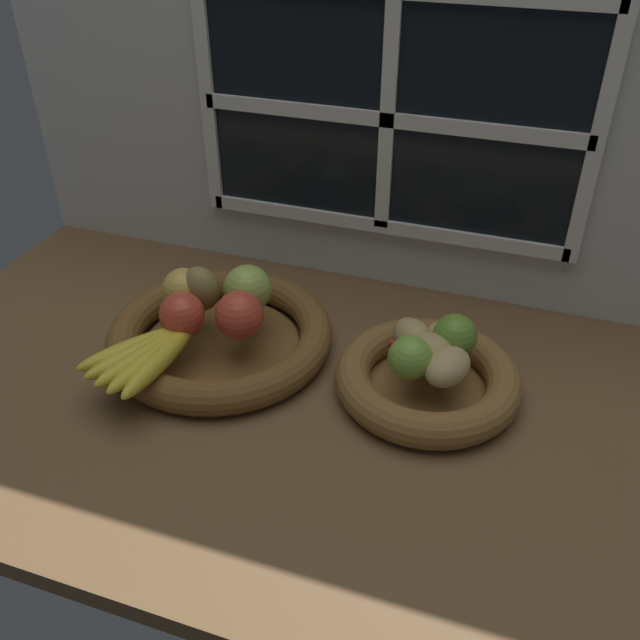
{
  "coord_description": "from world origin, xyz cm",
  "views": [
    {
      "loc": [
        24.88,
        -79.03,
        67.57
      ],
      "look_at": [
        -2.16,
        0.2,
        9.18
      ],
      "focal_mm": 38.52,
      "sensor_mm": 36.0,
      "label": 1
    }
  ],
  "objects_px": {
    "apple_red_right": "(239,315)",
    "pear_brown": "(200,289)",
    "fruit_bowl_right": "(428,378)",
    "potato_oblong": "(413,336)",
    "apple_green_back": "(248,289)",
    "potato_small": "(447,367)",
    "chili_pepper": "(423,359)",
    "apple_red_front": "(182,315)",
    "potato_large": "(431,350)",
    "apple_golden_left": "(184,289)",
    "banana_bunch_front": "(148,354)",
    "lime_near": "(410,358)",
    "fruit_bowl_left": "(221,335)",
    "lime_far": "(455,336)",
    "potato_back": "(448,338)"
  },
  "relations": [
    {
      "from": "apple_red_right",
      "to": "pear_brown",
      "type": "height_order",
      "value": "pear_brown"
    },
    {
      "from": "fruit_bowl_right",
      "to": "potato_oblong",
      "type": "bearing_deg",
      "value": 142.13
    },
    {
      "from": "apple_green_back",
      "to": "potato_small",
      "type": "distance_m",
      "value": 0.34
    },
    {
      "from": "potato_oblong",
      "to": "chili_pepper",
      "type": "bearing_deg",
      "value": -51.0
    },
    {
      "from": "potato_small",
      "to": "chili_pepper",
      "type": "bearing_deg",
      "value": 145.86
    },
    {
      "from": "apple_red_front",
      "to": "apple_green_back",
      "type": "bearing_deg",
      "value": 54.25
    },
    {
      "from": "apple_red_right",
      "to": "potato_oblong",
      "type": "height_order",
      "value": "apple_red_right"
    },
    {
      "from": "fruit_bowl_right",
      "to": "potato_large",
      "type": "xyz_separation_m",
      "value": [
        0.0,
        0.0,
        0.05
      ]
    },
    {
      "from": "potato_large",
      "to": "chili_pepper",
      "type": "distance_m",
      "value": 0.02
    },
    {
      "from": "apple_golden_left",
      "to": "banana_bunch_front",
      "type": "bearing_deg",
      "value": -83.45
    },
    {
      "from": "potato_small",
      "to": "banana_bunch_front",
      "type": "bearing_deg",
      "value": -166.74
    },
    {
      "from": "apple_red_right",
      "to": "lime_near",
      "type": "xyz_separation_m",
      "value": [
        0.27,
        -0.01,
        -0.01
      ]
    },
    {
      "from": "fruit_bowl_left",
      "to": "chili_pepper",
      "type": "height_order",
      "value": "chili_pepper"
    },
    {
      "from": "potato_oblong",
      "to": "lime_far",
      "type": "distance_m",
      "value": 0.06
    },
    {
      "from": "fruit_bowl_left",
      "to": "potato_oblong",
      "type": "xyz_separation_m",
      "value": [
        0.3,
        0.03,
        0.05
      ]
    },
    {
      "from": "apple_red_right",
      "to": "fruit_bowl_left",
      "type": "bearing_deg",
      "value": 153.52
    },
    {
      "from": "apple_green_back",
      "to": "pear_brown",
      "type": "bearing_deg",
      "value": -161.41
    },
    {
      "from": "potato_small",
      "to": "potato_back",
      "type": "xyz_separation_m",
      "value": [
        -0.01,
        0.07,
        -0.0
      ]
    },
    {
      "from": "chili_pepper",
      "to": "lime_far",
      "type": "bearing_deg",
      "value": 68.95
    },
    {
      "from": "fruit_bowl_right",
      "to": "potato_large",
      "type": "relative_size",
      "value": 3.71
    },
    {
      "from": "potato_small",
      "to": "chili_pepper",
      "type": "distance_m",
      "value": 0.05
    },
    {
      "from": "potato_back",
      "to": "lime_near",
      "type": "bearing_deg",
      "value": -118.98
    },
    {
      "from": "fruit_bowl_left",
      "to": "potato_back",
      "type": "bearing_deg",
      "value": 6.4
    },
    {
      "from": "banana_bunch_front",
      "to": "potato_back",
      "type": "xyz_separation_m",
      "value": [
        0.41,
        0.17,
        0.01
      ]
    },
    {
      "from": "fruit_bowl_left",
      "to": "potato_oblong",
      "type": "bearing_deg",
      "value": 4.76
    },
    {
      "from": "banana_bunch_front",
      "to": "lime_far",
      "type": "bearing_deg",
      "value": 21.33
    },
    {
      "from": "fruit_bowl_right",
      "to": "apple_red_front",
      "type": "distance_m",
      "value": 0.38
    },
    {
      "from": "fruit_bowl_right",
      "to": "potato_oblong",
      "type": "distance_m",
      "value": 0.07
    },
    {
      "from": "banana_bunch_front",
      "to": "lime_far",
      "type": "height_order",
      "value": "lime_far"
    },
    {
      "from": "fruit_bowl_right",
      "to": "lime_near",
      "type": "height_order",
      "value": "lime_near"
    },
    {
      "from": "apple_golden_left",
      "to": "potato_small",
      "type": "distance_m",
      "value": 0.44
    },
    {
      "from": "apple_red_front",
      "to": "apple_red_right",
      "type": "distance_m",
      "value": 0.09
    },
    {
      "from": "lime_far",
      "to": "apple_green_back",
      "type": "bearing_deg",
      "value": 178.05
    },
    {
      "from": "lime_near",
      "to": "potato_back",
      "type": "bearing_deg",
      "value": 61.02
    },
    {
      "from": "apple_golden_left",
      "to": "potato_oblong",
      "type": "distance_m",
      "value": 0.37
    },
    {
      "from": "apple_red_front",
      "to": "potato_oblong",
      "type": "height_order",
      "value": "apple_red_front"
    },
    {
      "from": "potato_small",
      "to": "lime_near",
      "type": "height_order",
      "value": "lime_near"
    },
    {
      "from": "potato_back",
      "to": "apple_red_right",
      "type": "bearing_deg",
      "value": -168.3
    },
    {
      "from": "potato_oblong",
      "to": "apple_red_right",
      "type": "bearing_deg",
      "value": -169.15
    },
    {
      "from": "potato_oblong",
      "to": "potato_back",
      "type": "distance_m",
      "value": 0.05
    },
    {
      "from": "fruit_bowl_left",
      "to": "potato_large",
      "type": "bearing_deg",
      "value": -0.0
    },
    {
      "from": "chili_pepper",
      "to": "apple_red_right",
      "type": "bearing_deg",
      "value": -151.93
    },
    {
      "from": "apple_golden_left",
      "to": "lime_near",
      "type": "height_order",
      "value": "apple_golden_left"
    },
    {
      "from": "apple_red_right",
      "to": "potato_small",
      "type": "relative_size",
      "value": 0.93
    },
    {
      "from": "banana_bunch_front",
      "to": "apple_golden_left",
      "type": "bearing_deg",
      "value": 96.55
    },
    {
      "from": "fruit_bowl_left",
      "to": "chili_pepper",
      "type": "distance_m",
      "value": 0.33
    },
    {
      "from": "fruit_bowl_left",
      "to": "apple_golden_left",
      "type": "bearing_deg",
      "value": 165.57
    },
    {
      "from": "apple_golden_left",
      "to": "pear_brown",
      "type": "relative_size",
      "value": 0.9
    },
    {
      "from": "apple_red_right",
      "to": "apple_green_back",
      "type": "height_order",
      "value": "apple_green_back"
    },
    {
      "from": "apple_red_front",
      "to": "potato_back",
      "type": "xyz_separation_m",
      "value": [
        0.39,
        0.09,
        -0.01
      ]
    }
  ]
}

